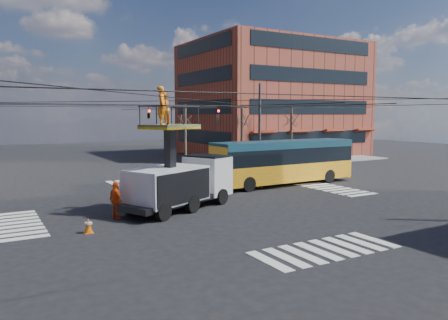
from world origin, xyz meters
TOP-DOWN VIEW (x-y plane):
  - ground at (0.00, 0.00)m, footprint 120.00×120.00m
  - sidewalk_ne at (21.00, 21.00)m, footprint 18.00×18.00m
  - crosswalks at (0.00, 0.00)m, footprint 22.40×22.40m
  - building_ne at (21.98, 23.98)m, footprint 20.06×16.06m
  - overhead_network at (-0.07, 0.40)m, footprint 24.24×24.24m
  - tree_a at (5.00, 13.50)m, footprint 2.00×2.00m
  - tree_b at (11.00, 13.50)m, footprint 2.00×2.00m
  - tree_c at (17.00, 13.50)m, footprint 2.00×2.00m
  - utility_truck at (-1.77, -0.53)m, footprint 7.32×5.01m
  - city_bus at (8.22, 3.31)m, footprint 11.34×2.87m
  - traffic_cone at (-7.28, -3.12)m, footprint 0.36×0.36m
  - worker_ground at (-5.49, -1.13)m, footprint 0.68×1.16m
  - flagger at (5.81, 2.82)m, footprint 1.25×1.27m

SIDE VIEW (x-z plane):
  - ground at x=0.00m, z-range 0.00..0.00m
  - crosswalks at x=0.00m, z-range 0.00..0.02m
  - sidewalk_ne at x=21.00m, z-range 0.00..0.12m
  - traffic_cone at x=-7.28m, z-range 0.00..0.67m
  - flagger at x=5.81m, z-range 0.00..1.75m
  - worker_ground at x=-5.49m, z-range 0.00..1.86m
  - city_bus at x=8.22m, z-range 0.12..3.32m
  - utility_truck at x=-1.77m, z-range -1.18..5.33m
  - overhead_network at x=-0.07m, z-range 0.29..8.29m
  - tree_a at x=5.00m, z-range 1.63..7.63m
  - tree_b at x=11.00m, z-range 1.63..7.63m
  - tree_c at x=17.00m, z-range 1.63..7.63m
  - building_ne at x=21.98m, z-range 0.00..14.00m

